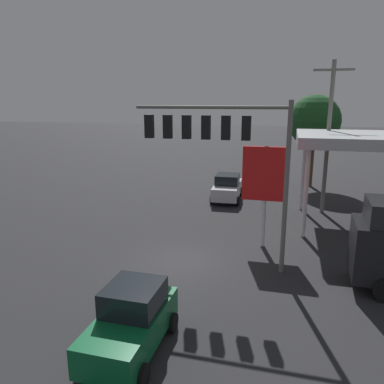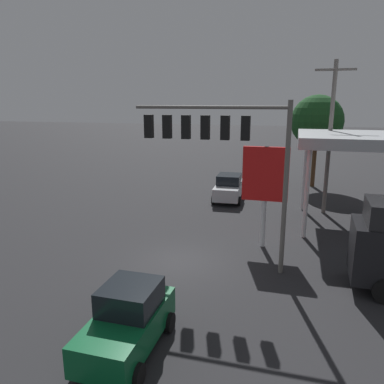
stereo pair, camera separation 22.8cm
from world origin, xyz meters
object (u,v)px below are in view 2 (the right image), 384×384
(traffic_signal_assembly, at_px, (218,140))
(sedan_waiting, at_px, (229,187))
(hatchback_crossing, at_px, (128,320))
(street_tree, at_px, (317,121))
(price_sign, at_px, (265,178))
(utility_pole, at_px, (330,135))

(traffic_signal_assembly, relative_size, sedan_waiting, 1.62)
(hatchback_crossing, bearing_deg, street_tree, 166.64)
(hatchback_crossing, relative_size, street_tree, 0.49)
(traffic_signal_assembly, distance_m, price_sign, 3.95)
(traffic_signal_assembly, relative_size, hatchback_crossing, 1.90)
(price_sign, bearing_deg, street_tree, -101.09)
(street_tree, bearing_deg, price_sign, 78.91)
(hatchback_crossing, bearing_deg, utility_pole, 158.82)
(sedan_waiting, bearing_deg, street_tree, 133.88)
(sedan_waiting, bearing_deg, utility_pole, 73.74)
(sedan_waiting, bearing_deg, price_sign, 18.32)
(traffic_signal_assembly, xyz_separation_m, sedan_waiting, (1.43, -11.44, -4.67))
(traffic_signal_assembly, height_order, utility_pole, utility_pole)
(utility_pole, distance_m, price_sign, 7.90)
(traffic_signal_assembly, bearing_deg, price_sign, -122.59)
(sedan_waiting, bearing_deg, hatchback_crossing, -1.89)
(utility_pole, relative_size, sedan_waiting, 2.16)
(price_sign, distance_m, sedan_waiting, 9.56)
(hatchback_crossing, relative_size, sedan_waiting, 0.85)
(utility_pole, relative_size, street_tree, 1.25)
(sedan_waiting, relative_size, street_tree, 0.58)
(hatchback_crossing, height_order, sedan_waiting, hatchback_crossing)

